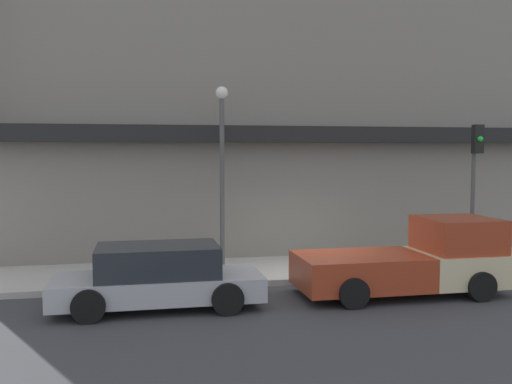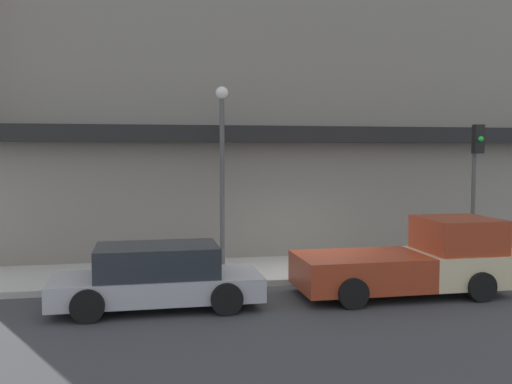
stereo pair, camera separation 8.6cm
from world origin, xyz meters
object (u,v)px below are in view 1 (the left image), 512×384
Objects in this scene: pickup_truck at (414,261)px; street_lamp at (222,154)px; fire_hydrant at (329,263)px; traffic_light at (475,171)px; parked_car at (158,277)px.

pickup_truck is 6.03m from street_lamp.
fire_hydrant is 0.12× the size of street_lamp.
fire_hydrant is at bearing 177.51° from traffic_light.
traffic_light is at bearing -13.80° from street_lamp.
pickup_truck is 1.25× the size of traffic_light.
street_lamp is at bearing 62.38° from parked_car.
fire_hydrant is (-1.54, 1.88, -0.34)m from pickup_truck.
parked_car reaches higher than fire_hydrant.
fire_hydrant is 4.28m from street_lamp.
parked_car is at bearing -158.02° from fire_hydrant.
pickup_truck is 2.45m from fire_hydrant.
parked_car is at bearing -119.83° from street_lamp.
street_lamp reaches higher than traffic_light.
traffic_light is at bearing 13.00° from parked_car.
parked_car is at bearing -178.84° from pickup_truck.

